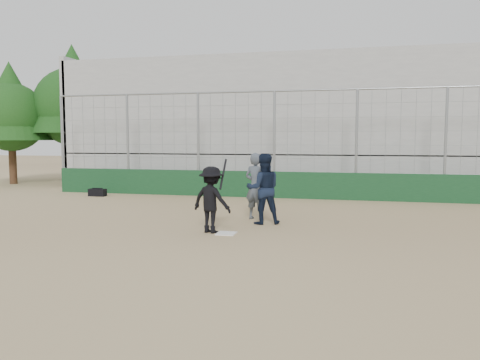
% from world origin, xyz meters
% --- Properties ---
extents(ground, '(90.00, 90.00, 0.00)m').
position_xyz_m(ground, '(0.00, 0.00, 0.00)').
color(ground, olive).
rests_on(ground, ground).
extents(home_plate, '(0.44, 0.44, 0.02)m').
position_xyz_m(home_plate, '(0.00, 0.00, 0.01)').
color(home_plate, white).
rests_on(home_plate, ground).
extents(backstop, '(18.10, 0.25, 4.04)m').
position_xyz_m(backstop, '(0.00, 7.00, 0.96)').
color(backstop, '#12391C').
rests_on(backstop, ground).
extents(bleachers, '(20.25, 6.70, 6.98)m').
position_xyz_m(bleachers, '(0.00, 11.95, 2.92)').
color(bleachers, '#9C9C9C').
rests_on(bleachers, ground).
extents(tree_left, '(4.48, 4.48, 7.00)m').
position_xyz_m(tree_left, '(-11.00, 11.00, 4.39)').
color(tree_left, '#352313').
rests_on(tree_left, ground).
extents(tree_right, '(3.84, 3.84, 6.00)m').
position_xyz_m(tree_right, '(-13.50, 9.50, 3.76)').
color(tree_right, '#392314').
rests_on(tree_right, ground).
extents(batter_at_plate, '(1.15, 0.88, 1.75)m').
position_xyz_m(batter_at_plate, '(-0.38, 0.09, 0.79)').
color(batter_at_plate, black).
rests_on(batter_at_plate, ground).
extents(catcher_crouched, '(1.09, 0.97, 1.24)m').
position_xyz_m(catcher_crouched, '(0.62, 1.45, 0.62)').
color(catcher_crouched, black).
rests_on(catcher_crouched, ground).
extents(umpire, '(0.79, 0.65, 1.66)m').
position_xyz_m(umpire, '(0.28, 2.11, 0.83)').
color(umpire, '#49515C').
rests_on(umpire, ground).
extents(equipment_bag, '(0.68, 0.30, 0.33)m').
position_xyz_m(equipment_bag, '(-6.77, 5.88, 0.15)').
color(equipment_bag, black).
rests_on(equipment_bag, ground).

